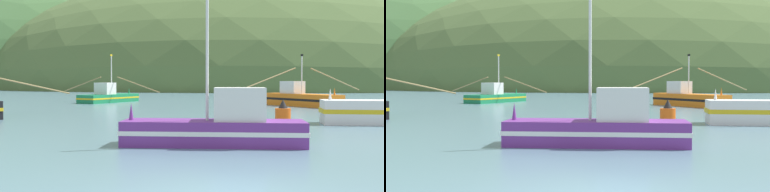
# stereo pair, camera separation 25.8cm
# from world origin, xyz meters

# --- Properties ---
(hill_far_center) EXTENTS (150.41, 120.33, 57.47)m
(hill_far_center) POSITION_xyz_m (46.90, 152.43, 0.00)
(hill_far_center) COLOR #2D562D
(hill_far_center) RESTS_ON ground
(hill_mid_left) EXTENTS (205.25, 164.20, 108.78)m
(hill_mid_left) POSITION_xyz_m (-71.48, 193.22, 0.00)
(hill_mid_left) COLOR #47703D
(hill_mid_left) RESTS_ON ground
(hill_mid_right) EXTENTS (192.75, 154.20, 78.40)m
(hill_mid_right) POSITION_xyz_m (30.40, 155.89, 0.00)
(hill_mid_right) COLOR #516B38
(hill_mid_right) RESTS_ON ground
(fishing_boat_orange) EXTENTS (14.65, 9.04, 5.24)m
(fishing_boat_orange) POSITION_xyz_m (11.97, 35.03, 0.82)
(fishing_boat_orange) COLOR orange
(fishing_boat_orange) RESTS_ON ground
(fishing_boat_green) EXTENTS (12.14, 8.33, 5.67)m
(fishing_boat_green) POSITION_xyz_m (-8.53, 43.79, 0.69)
(fishing_boat_green) COLOR #197A47
(fishing_boat_green) RESTS_ON ground
(fishing_boat_purple) EXTENTS (7.62, 2.95, 7.10)m
(fishing_boat_purple) POSITION_xyz_m (0.76, 7.91, 0.77)
(fishing_boat_purple) COLOR #6B2D84
(fishing_boat_purple) RESTS_ON ground
(channel_buoy) EXTENTS (0.87, 0.87, 1.57)m
(channel_buoy) POSITION_xyz_m (5.11, 14.83, 0.65)
(channel_buoy) COLOR #E55914
(channel_buoy) RESTS_ON ground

